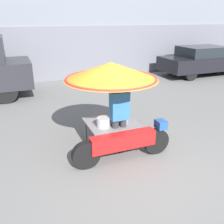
{
  "coord_description": "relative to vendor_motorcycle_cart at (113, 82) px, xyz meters",
  "views": [
    {
      "loc": [
        -2.0,
        -3.84,
        2.78
      ],
      "look_at": [
        -0.12,
        0.85,
        0.85
      ],
      "focal_mm": 40.0,
      "sensor_mm": 36.0,
      "label": 1
    }
  ],
  "objects": [
    {
      "name": "vendor_person",
      "position": [
        0.05,
        -0.26,
        -0.63
      ],
      "size": [
        0.38,
        0.22,
        1.59
      ],
      "color": "#2D2D33",
      "rests_on": "ground"
    },
    {
      "name": "parked_car",
      "position": [
        7.14,
        5.35,
        -0.77
      ],
      "size": [
        4.57,
        1.83,
        1.44
      ],
      "color": "black",
      "rests_on": "ground"
    },
    {
      "name": "ground_plane",
      "position": [
        0.11,
        -0.84,
        -1.51
      ],
      "size": [
        36.0,
        36.0,
        0.0
      ],
      "primitive_type": "plane",
      "color": "slate"
    },
    {
      "name": "shopfront_building",
      "position": [
        0.11,
        7.96,
        0.72
      ],
      "size": [
        28.0,
        2.06,
        4.49
      ],
      "color": "gray",
      "rests_on": "ground"
    },
    {
      "name": "vendor_motorcycle_cart",
      "position": [
        0.0,
        0.0,
        0.0
      ],
      "size": [
        2.12,
        1.97,
        1.92
      ],
      "color": "black",
      "rests_on": "ground"
    }
  ]
}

